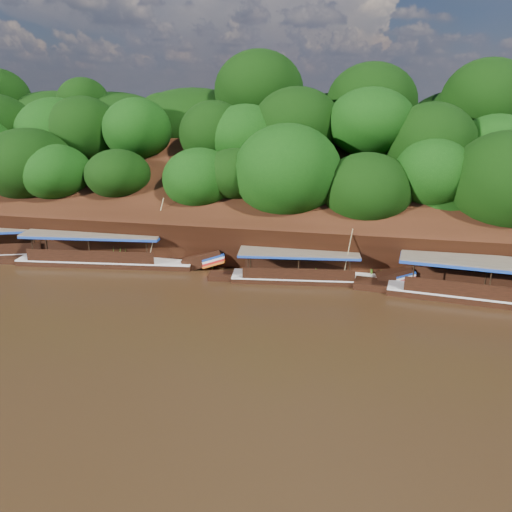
{
  "coord_description": "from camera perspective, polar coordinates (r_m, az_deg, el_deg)",
  "views": [
    {
      "loc": [
        5.2,
        -25.87,
        13.04
      ],
      "look_at": [
        -1.8,
        7.0,
        2.08
      ],
      "focal_mm": 35.0,
      "sensor_mm": 36.0,
      "label": 1
    }
  ],
  "objects": [
    {
      "name": "ground",
      "position": [
        29.43,
        0.59,
        -8.24
      ],
      "size": [
        160.0,
        160.0,
        0.0
      ],
      "primitive_type": "plane",
      "color": "black",
      "rests_on": "ground"
    },
    {
      "name": "riverbank",
      "position": [
        50.13,
        5.77,
        5.11
      ],
      "size": [
        120.0,
        30.06,
        19.4
      ],
      "color": "black",
      "rests_on": "ground"
    },
    {
      "name": "boat_1",
      "position": [
        36.55,
        6.97,
        -2.13
      ],
      "size": [
        13.17,
        3.5,
        4.66
      ],
      "rotation": [
        0.0,
        0.0,
        0.13
      ],
      "color": "black",
      "rests_on": "ground"
    },
    {
      "name": "boat_2",
      "position": [
        41.32,
        -15.63,
        -0.16
      ],
      "size": [
        16.84,
        4.11,
        5.92
      ],
      "rotation": [
        0.0,
        0.0,
        0.12
      ],
      "color": "black",
      "rests_on": "ground"
    },
    {
      "name": "boat_3",
      "position": [
        46.74,
        -26.38,
        0.66
      ],
      "size": [
        13.92,
        6.72,
        2.99
      ],
      "rotation": [
        0.0,
        0.0,
        0.35
      ],
      "color": "black",
      "rests_on": "ground"
    },
    {
      "name": "reeds",
      "position": [
        38.51,
        -1.39,
        -0.36
      ],
      "size": [
        51.16,
        1.99,
        2.01
      ],
      "color": "#3A6D1B",
      "rests_on": "ground"
    }
  ]
}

